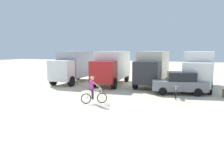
{
  "coord_description": "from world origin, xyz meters",
  "views": [
    {
      "loc": [
        5.5,
        -10.56,
        3.48
      ],
      "look_at": [
        -0.17,
        4.13,
        1.1
      ],
      "focal_mm": 36.11,
      "sensor_mm": 36.0,
      "label": 1
    }
  ],
  "objects_px": {
    "box_truck_avon_van": "(112,66)",
    "bicycle_spare": "(176,93)",
    "box_truck_grey_hauler": "(76,65)",
    "sedan_parked": "(180,83)",
    "box_truck_white_box": "(199,68)",
    "cyclist_orange_shirt": "(93,91)",
    "box_truck_cream_rv": "(153,66)"
  },
  "relations": [
    {
      "from": "box_truck_grey_hauler",
      "to": "sedan_parked",
      "type": "xyz_separation_m",
      "value": [
        11.1,
        -2.85,
        -0.99
      ]
    },
    {
      "from": "box_truck_cream_rv",
      "to": "sedan_parked",
      "type": "xyz_separation_m",
      "value": [
        2.92,
        -3.81,
        -0.99
      ]
    },
    {
      "from": "box_truck_grey_hauler",
      "to": "bicycle_spare",
      "type": "height_order",
      "value": "box_truck_grey_hauler"
    },
    {
      "from": "box_truck_grey_hauler",
      "to": "bicycle_spare",
      "type": "bearing_deg",
      "value": -22.37
    },
    {
      "from": "box_truck_grey_hauler",
      "to": "bicycle_spare",
      "type": "xyz_separation_m",
      "value": [
        10.97,
        -4.51,
        -1.48
      ]
    },
    {
      "from": "cyclist_orange_shirt",
      "to": "box_truck_avon_van",
      "type": "bearing_deg",
      "value": 102.76
    },
    {
      "from": "box_truck_cream_rv",
      "to": "bicycle_spare",
      "type": "bearing_deg",
      "value": -63.04
    },
    {
      "from": "sedan_parked",
      "to": "cyclist_orange_shirt",
      "type": "xyz_separation_m",
      "value": [
        -5.02,
        -5.39,
        -0.04
      ]
    },
    {
      "from": "box_truck_avon_van",
      "to": "box_truck_cream_rv",
      "type": "distance_m",
      "value": 4.09
    },
    {
      "from": "bicycle_spare",
      "to": "box_truck_white_box",
      "type": "bearing_deg",
      "value": 73.91
    },
    {
      "from": "box_truck_cream_rv",
      "to": "box_truck_white_box",
      "type": "relative_size",
      "value": 0.99
    },
    {
      "from": "box_truck_white_box",
      "to": "cyclist_orange_shirt",
      "type": "relative_size",
      "value": 3.75
    },
    {
      "from": "box_truck_avon_van",
      "to": "cyclist_orange_shirt",
      "type": "relative_size",
      "value": 3.79
    },
    {
      "from": "bicycle_spare",
      "to": "cyclist_orange_shirt",
      "type": "bearing_deg",
      "value": -142.66
    },
    {
      "from": "box_truck_cream_rv",
      "to": "box_truck_white_box",
      "type": "distance_m",
      "value": 4.27
    },
    {
      "from": "sedan_parked",
      "to": "box_truck_cream_rv",
      "type": "bearing_deg",
      "value": 127.43
    },
    {
      "from": "sedan_parked",
      "to": "bicycle_spare",
      "type": "height_order",
      "value": "sedan_parked"
    },
    {
      "from": "box_truck_white_box",
      "to": "sedan_parked",
      "type": "relative_size",
      "value": 1.53
    },
    {
      "from": "sedan_parked",
      "to": "bicycle_spare",
      "type": "distance_m",
      "value": 1.73
    },
    {
      "from": "box_truck_avon_van",
      "to": "cyclist_orange_shirt",
      "type": "xyz_separation_m",
      "value": [
        1.89,
        -8.33,
        -1.03
      ]
    },
    {
      "from": "sedan_parked",
      "to": "bicycle_spare",
      "type": "bearing_deg",
      "value": -94.63
    },
    {
      "from": "sedan_parked",
      "to": "box_truck_grey_hauler",
      "type": "bearing_deg",
      "value": 165.59
    },
    {
      "from": "box_truck_grey_hauler",
      "to": "sedan_parked",
      "type": "distance_m",
      "value": 11.5
    },
    {
      "from": "bicycle_spare",
      "to": "sedan_parked",
      "type": "bearing_deg",
      "value": 85.37
    },
    {
      "from": "box_truck_grey_hauler",
      "to": "cyclist_orange_shirt",
      "type": "distance_m",
      "value": 10.29
    },
    {
      "from": "box_truck_avon_van",
      "to": "bicycle_spare",
      "type": "bearing_deg",
      "value": -34.19
    },
    {
      "from": "box_truck_grey_hauler",
      "to": "cyclist_orange_shirt",
      "type": "relative_size",
      "value": 3.73
    },
    {
      "from": "box_truck_white_box",
      "to": "bicycle_spare",
      "type": "distance_m",
      "value": 5.53
    },
    {
      "from": "box_truck_avon_van",
      "to": "bicycle_spare",
      "type": "distance_m",
      "value": 8.32
    },
    {
      "from": "box_truck_grey_hauler",
      "to": "sedan_parked",
      "type": "bearing_deg",
      "value": -14.41
    },
    {
      "from": "box_truck_cream_rv",
      "to": "box_truck_white_box",
      "type": "bearing_deg",
      "value": -4.77
    },
    {
      "from": "box_truck_grey_hauler",
      "to": "box_truck_white_box",
      "type": "relative_size",
      "value": 1.0
    }
  ]
}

